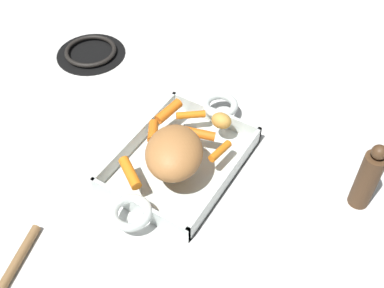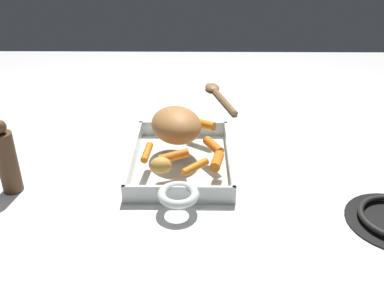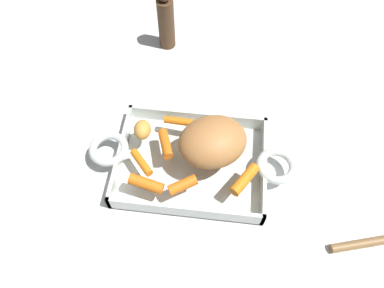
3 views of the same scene
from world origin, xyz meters
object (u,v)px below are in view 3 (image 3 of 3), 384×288
object	(u,v)px
roasting_dish	(192,162)
baby_carrot_northeast	(141,162)
baby_carrot_short	(183,185)
pepper_mill	(166,22)
baby_carrot_southeast	(179,121)
pork_roast	(213,142)
baby_carrot_southwest	(245,179)
potato_whole	(142,130)
baby_carrot_long	(166,144)
baby_carrot_center_left	(146,184)

from	to	relation	value
roasting_dish	baby_carrot_northeast	xyz separation A→B (m)	(-0.09, -0.03, 0.04)
baby_carrot_short	pepper_mill	xyz separation A→B (m)	(-0.09, 0.41, 0.02)
baby_carrot_northeast	baby_carrot_short	bearing A→B (deg)	-24.88
pepper_mill	baby_carrot_southeast	bearing A→B (deg)	-76.14
pork_roast	baby_carrot_southwest	bearing A→B (deg)	-41.33
roasting_dish	potato_whole	distance (m)	0.12
baby_carrot_southwest	baby_carrot_long	bearing A→B (deg)	159.10
baby_carrot_long	pepper_mill	world-z (taller)	pepper_mill
baby_carrot_northeast	baby_carrot_center_left	xyz separation A→B (m)	(0.02, -0.04, 0.00)
pork_roast	baby_carrot_northeast	bearing A→B (deg)	-161.69
baby_carrot_southeast	potato_whole	distance (m)	0.08
baby_carrot_northeast	potato_whole	size ratio (longest dim) A/B	1.43
roasting_dish	baby_carrot_southeast	distance (m)	0.09
potato_whole	pepper_mill	distance (m)	0.31
roasting_dish	baby_carrot_long	world-z (taller)	baby_carrot_long
roasting_dish	potato_whole	size ratio (longest dim) A/B	9.53
baby_carrot_northeast	potato_whole	distance (m)	0.07
baby_carrot_short	baby_carrot_center_left	distance (m)	0.07
baby_carrot_center_left	potato_whole	distance (m)	0.12
baby_carrot_southeast	baby_carrot_northeast	xyz separation A→B (m)	(-0.06, -0.10, -0.00)
pork_roast	potato_whole	xyz separation A→B (m)	(-0.14, 0.03, -0.02)
baby_carrot_southeast	baby_carrot_northeast	bearing A→B (deg)	-119.23
baby_carrot_southwest	potato_whole	size ratio (longest dim) A/B	1.62
pork_roast	baby_carrot_southeast	world-z (taller)	pork_roast
baby_carrot_short	baby_carrot_northeast	xyz separation A→B (m)	(-0.08, 0.04, -0.00)
baby_carrot_southeast	baby_carrot_short	bearing A→B (deg)	-79.51
baby_carrot_short	baby_carrot_southeast	distance (m)	0.15
baby_carrot_short	baby_carrot_southeast	xyz separation A→B (m)	(-0.03, 0.14, -0.00)
roasting_dish	baby_carrot_southwest	distance (m)	0.12
pepper_mill	baby_carrot_northeast	bearing A→B (deg)	-88.63
baby_carrot_long	baby_carrot_center_left	xyz separation A→B (m)	(-0.02, -0.09, 0.00)
baby_carrot_center_left	pepper_mill	bearing A→B (deg)	93.61
baby_carrot_southeast	baby_carrot_center_left	world-z (taller)	baby_carrot_center_left
baby_carrot_northeast	potato_whole	world-z (taller)	potato_whole
baby_carrot_southwest	baby_carrot_southeast	bearing A→B (deg)	139.65
potato_whole	baby_carrot_southeast	bearing A→B (deg)	27.28
baby_carrot_center_left	pepper_mill	world-z (taller)	pepper_mill
roasting_dish	potato_whole	world-z (taller)	potato_whole
baby_carrot_short	baby_carrot_center_left	size ratio (longest dim) A/B	0.83
baby_carrot_long	baby_carrot_center_left	world-z (taller)	baby_carrot_center_left
pork_roast	pepper_mill	world-z (taller)	pepper_mill
baby_carrot_southeast	baby_carrot_northeast	size ratio (longest dim) A/B	0.97
roasting_dish	baby_carrot_long	size ratio (longest dim) A/B	6.49
baby_carrot_center_left	pepper_mill	size ratio (longest dim) A/B	0.41
baby_carrot_center_left	potato_whole	xyz separation A→B (m)	(-0.03, 0.11, 0.01)
pork_roast	baby_carrot_center_left	bearing A→B (deg)	-142.24
baby_carrot_southeast	pepper_mill	bearing A→B (deg)	103.86
pork_roast	baby_carrot_long	distance (m)	0.10
potato_whole	pepper_mill	world-z (taller)	pepper_mill
baby_carrot_northeast	pepper_mill	size ratio (longest dim) A/B	0.39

